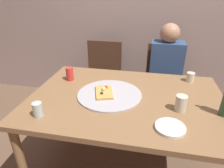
{
  "coord_description": "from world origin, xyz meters",
  "views": [
    {
      "loc": [
        0.15,
        -1.33,
        1.51
      ],
      "look_at": [
        -0.13,
        0.1,
        0.78
      ],
      "focal_mm": 31.52,
      "sensor_mm": 36.0,
      "label": 1
    }
  ],
  "objects_px": {
    "guest_in_sweater": "(166,73)",
    "pizza_tray": "(110,94)",
    "dining_table": "(126,104)",
    "chair_right": "(164,78)",
    "soda_can": "(70,74)",
    "plate_stack": "(170,128)",
    "tumbler_near": "(38,110)",
    "tumbler_far": "(181,103)",
    "pizza_slice_last": "(104,92)",
    "chair_left": "(103,73)",
    "wine_glass": "(190,77)"
  },
  "relations": [
    {
      "from": "dining_table",
      "to": "chair_left",
      "type": "bearing_deg",
      "value": 114.6
    },
    {
      "from": "soda_can",
      "to": "tumbler_near",
      "type": "bearing_deg",
      "value": -89.06
    },
    {
      "from": "pizza_slice_last",
      "to": "guest_in_sweater",
      "type": "height_order",
      "value": "guest_in_sweater"
    },
    {
      "from": "dining_table",
      "to": "wine_glass",
      "type": "relative_size",
      "value": 17.84
    },
    {
      "from": "chair_left",
      "to": "pizza_tray",
      "type": "bearing_deg",
      "value": 107.28
    },
    {
      "from": "pizza_slice_last",
      "to": "plate_stack",
      "type": "distance_m",
      "value": 0.6
    },
    {
      "from": "dining_table",
      "to": "pizza_tray",
      "type": "distance_m",
      "value": 0.15
    },
    {
      "from": "dining_table",
      "to": "tumbler_far",
      "type": "height_order",
      "value": "tumbler_far"
    },
    {
      "from": "dining_table",
      "to": "pizza_slice_last",
      "type": "height_order",
      "value": "pizza_slice_last"
    },
    {
      "from": "tumbler_near",
      "to": "soda_can",
      "type": "relative_size",
      "value": 0.82
    },
    {
      "from": "soda_can",
      "to": "chair_left",
      "type": "distance_m",
      "value": 0.78
    },
    {
      "from": "dining_table",
      "to": "tumbler_far",
      "type": "bearing_deg",
      "value": -16.58
    },
    {
      "from": "guest_in_sweater",
      "to": "pizza_tray",
      "type": "bearing_deg",
      "value": 58.2
    },
    {
      "from": "chair_left",
      "to": "chair_right",
      "type": "relative_size",
      "value": 1.0
    },
    {
      "from": "pizza_tray",
      "to": "soda_can",
      "type": "height_order",
      "value": "soda_can"
    },
    {
      "from": "wine_glass",
      "to": "chair_right",
      "type": "xyz_separation_m",
      "value": [
        -0.19,
        0.53,
        -0.26
      ]
    },
    {
      "from": "dining_table",
      "to": "chair_right",
      "type": "height_order",
      "value": "chair_right"
    },
    {
      "from": "pizza_slice_last",
      "to": "pizza_tray",
      "type": "bearing_deg",
      "value": -2.86
    },
    {
      "from": "chair_left",
      "to": "wine_glass",
      "type": "bearing_deg",
      "value": 150.89
    },
    {
      "from": "soda_can",
      "to": "chair_right",
      "type": "xyz_separation_m",
      "value": [
        0.89,
        0.72,
        -0.28
      ]
    },
    {
      "from": "chair_left",
      "to": "tumbler_near",
      "type": "bearing_deg",
      "value": 84.72
    },
    {
      "from": "chair_right",
      "to": "pizza_tray",
      "type": "bearing_deg",
      "value": 62.61
    },
    {
      "from": "pizza_slice_last",
      "to": "plate_stack",
      "type": "height_order",
      "value": "pizza_slice_last"
    },
    {
      "from": "tumbler_far",
      "to": "chair_right",
      "type": "relative_size",
      "value": 0.13
    },
    {
      "from": "plate_stack",
      "to": "chair_left",
      "type": "relative_size",
      "value": 0.21
    },
    {
      "from": "dining_table",
      "to": "soda_can",
      "type": "relative_size",
      "value": 12.36
    },
    {
      "from": "tumbler_near",
      "to": "dining_table",
      "type": "bearing_deg",
      "value": 34.26
    },
    {
      "from": "wine_glass",
      "to": "chair_left",
      "type": "height_order",
      "value": "chair_left"
    },
    {
      "from": "tumbler_far",
      "to": "plate_stack",
      "type": "xyz_separation_m",
      "value": [
        -0.08,
        -0.22,
        -0.05
      ]
    },
    {
      "from": "dining_table",
      "to": "tumbler_far",
      "type": "relative_size",
      "value": 12.96
    },
    {
      "from": "plate_stack",
      "to": "pizza_slice_last",
      "type": "bearing_deg",
      "value": 145.61
    },
    {
      "from": "wine_glass",
      "to": "guest_in_sweater",
      "type": "relative_size",
      "value": 0.07
    },
    {
      "from": "tumbler_far",
      "to": "wine_glass",
      "type": "height_order",
      "value": "tumbler_far"
    },
    {
      "from": "dining_table",
      "to": "chair_left",
      "type": "xyz_separation_m",
      "value": [
        -0.42,
        0.92,
        -0.15
      ]
    },
    {
      "from": "plate_stack",
      "to": "chair_left",
      "type": "height_order",
      "value": "chair_left"
    },
    {
      "from": "pizza_slice_last",
      "to": "guest_in_sweater",
      "type": "xyz_separation_m",
      "value": [
        0.52,
        0.77,
        -0.12
      ]
    },
    {
      "from": "chair_left",
      "to": "plate_stack",
      "type": "bearing_deg",
      "value": 120.29
    },
    {
      "from": "pizza_tray",
      "to": "guest_in_sweater",
      "type": "height_order",
      "value": "guest_in_sweater"
    },
    {
      "from": "dining_table",
      "to": "pizza_slice_last",
      "type": "distance_m",
      "value": 0.2
    },
    {
      "from": "chair_right",
      "to": "guest_in_sweater",
      "type": "height_order",
      "value": "guest_in_sweater"
    },
    {
      "from": "dining_table",
      "to": "tumbler_far",
      "type": "distance_m",
      "value": 0.43
    },
    {
      "from": "pizza_slice_last",
      "to": "tumbler_far",
      "type": "relative_size",
      "value": 2.14
    },
    {
      "from": "plate_stack",
      "to": "dining_table",
      "type": "bearing_deg",
      "value": 132.95
    },
    {
      "from": "tumbler_near",
      "to": "guest_in_sweater",
      "type": "bearing_deg",
      "value": 52.17
    },
    {
      "from": "plate_stack",
      "to": "tumbler_near",
      "type": "bearing_deg",
      "value": -177.78
    },
    {
      "from": "chair_right",
      "to": "dining_table",
      "type": "bearing_deg",
      "value": 69.59
    },
    {
      "from": "pizza_tray",
      "to": "tumbler_near",
      "type": "xyz_separation_m",
      "value": [
        -0.41,
        -0.37,
        0.04
      ]
    },
    {
      "from": "pizza_tray",
      "to": "soda_can",
      "type": "bearing_deg",
      "value": 153.67
    },
    {
      "from": "tumbler_far",
      "to": "soda_can",
      "type": "bearing_deg",
      "value": 161.16
    },
    {
      "from": "tumbler_far",
      "to": "chair_left",
      "type": "relative_size",
      "value": 0.13
    }
  ]
}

